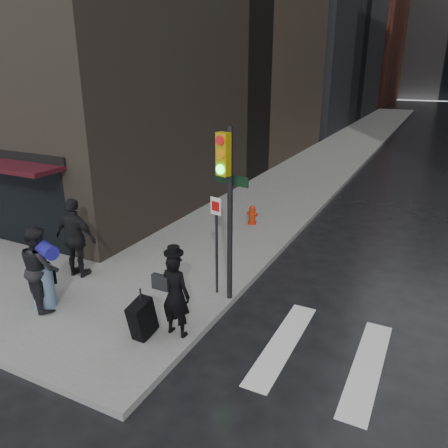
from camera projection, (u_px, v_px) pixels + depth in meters
The scene contains 8 objects.
ground at pixel (109, 324), 9.17m from camera, with size 140.00×140.00×0.00m, color black.
sidewalk_left at pixel (357, 139), 31.82m from camera, with size 4.00×50.00×0.15m, color slate.
bldg_left_far at pixel (320, 7), 62.29m from camera, with size 22.00×20.00×26.00m, color brown.
man_overcoat at pixel (168, 299), 8.30m from camera, with size 0.99×0.93×1.89m.
man_jeans at pixel (41, 267), 9.26m from camera, with size 1.24×1.15×1.85m.
man_greycoat at pixel (76, 238), 10.64m from camera, with size 1.20×0.55×2.00m.
traffic_light at pixel (226, 193), 9.03m from camera, with size 0.94×0.54×3.83m.
fire_hydrant at pixel (252, 216), 14.43m from camera, with size 0.36×0.28×0.65m.
Camera 1 is at (5.71, -5.97, 5.11)m, focal length 35.00 mm.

